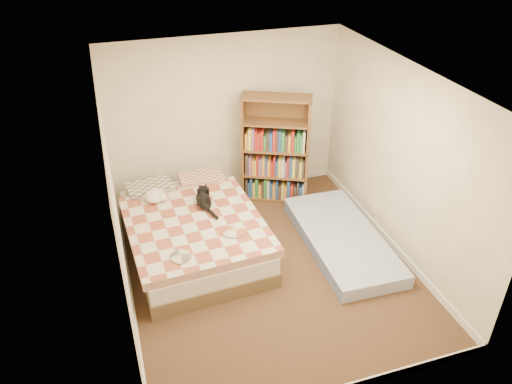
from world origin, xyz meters
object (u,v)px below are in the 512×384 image
object	(u,v)px
black_cat	(203,199)
white_dog	(155,196)
bookshelf	(274,163)
bed	(192,230)
floor_mattress	(342,239)

from	to	relation	value
black_cat	white_dog	xyz separation A→B (m)	(-0.61, 0.26, 0.00)
white_dog	bookshelf	bearing A→B (deg)	6.60
bookshelf	black_cat	size ratio (longest dim) A/B	2.31
bed	floor_mattress	xyz separation A→B (m)	(1.94, -0.57, -0.18)
floor_mattress	black_cat	bearing A→B (deg)	157.92
bookshelf	floor_mattress	xyz separation A→B (m)	(0.46, -1.48, -0.50)
floor_mattress	bookshelf	bearing A→B (deg)	109.06
bed	white_dog	bearing A→B (deg)	128.15
bed	white_dog	xyz separation A→B (m)	(-0.40, 0.45, 0.34)
floor_mattress	white_dog	xyz separation A→B (m)	(-2.34, 1.02, 0.53)
floor_mattress	black_cat	distance (m)	1.96
floor_mattress	black_cat	size ratio (longest dim) A/B	2.92
black_cat	bed	bearing A→B (deg)	-127.05
black_cat	white_dog	bearing A→B (deg)	168.22
bookshelf	white_dog	world-z (taller)	bookshelf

